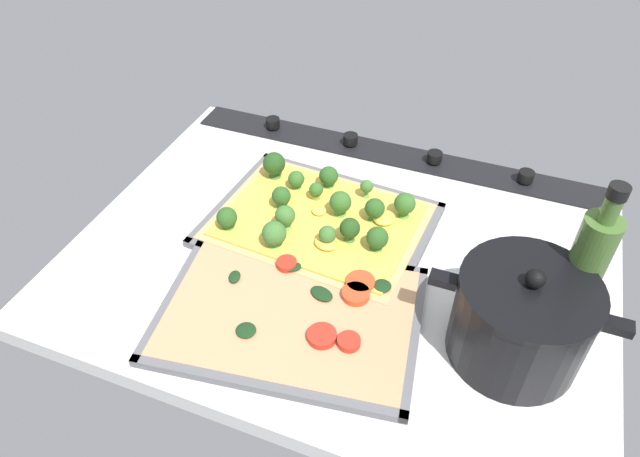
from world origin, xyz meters
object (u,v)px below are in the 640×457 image
object	(u,v)px
broccoli_pizza	(319,216)
cooking_pot	(521,319)
baking_tray_back	(290,316)
baking_tray_front	(319,226)
veggie_pizza_back	(294,311)
oil_bottle	(582,273)

from	to	relation	value
broccoli_pizza	cooking_pot	distance (cm)	35.66
baking_tray_back	broccoli_pizza	bearing A→B (deg)	-80.97
baking_tray_front	veggie_pizza_back	size ratio (longest dim) A/B	1.01
baking_tray_back	cooking_pot	bearing A→B (deg)	-169.49
broccoli_pizza	baking_tray_back	bearing A→B (deg)	99.03
baking_tray_back	cooking_pot	distance (cm)	30.58
cooking_pot	broccoli_pizza	bearing A→B (deg)	-23.15
baking_tray_back	oil_bottle	distance (cm)	38.84
cooking_pot	baking_tray_back	bearing A→B (deg)	10.51
broccoli_pizza	baking_tray_back	distance (cm)	19.72
baking_tray_front	veggie_pizza_back	bearing A→B (deg)	100.73
broccoli_pizza	veggie_pizza_back	size ratio (longest dim) A/B	0.94
baking_tray_front	baking_tray_back	size ratio (longest dim) A/B	0.94
baking_tray_front	broccoli_pizza	world-z (taller)	broccoli_pizza
baking_tray_front	oil_bottle	xyz separation A→B (cm)	(-38.45, 6.63, 9.86)
broccoli_pizza	cooking_pot	xyz separation A→B (cm)	(-32.56, 13.92, 4.20)
baking_tray_front	cooking_pot	distance (cm)	35.73
oil_bottle	veggie_pizza_back	bearing A→B (deg)	19.01
veggie_pizza_back	cooking_pot	size ratio (longest dim) A/B	1.51
baking_tray_front	oil_bottle	bearing A→B (deg)	170.21
baking_tray_front	cooking_pot	bearing A→B (deg)	157.28
veggie_pizza_back	oil_bottle	size ratio (longest dim) A/B	1.51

